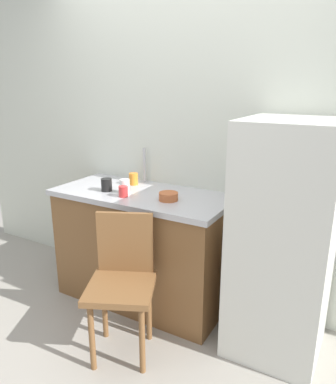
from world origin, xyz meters
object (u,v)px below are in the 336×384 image
Objects in this scene: cup_black at (107,185)px; cup_white at (125,186)px; chair at (122,279)px; cup_red at (123,191)px; refrigerator at (284,240)px; cup_orange at (133,179)px; terracotta_bowl at (169,196)px.

cup_white is at bearing 7.67° from cup_black.
cup_black reaches higher than chair.
cup_black is 0.91× the size of cup_white.
cup_red reaches higher than chair.
refrigerator is at bearing 7.41° from chair.
cup_orange is (0.07, 0.25, -0.00)m from cup_black.
chair is at bearing -147.55° from refrigerator.
cup_orange is (-0.45, 0.22, 0.02)m from terracotta_bowl.
cup_orange is (-0.39, 0.69, 0.43)m from chair.
cup_white reaches higher than cup_black.
cup_red is (-0.32, -0.09, 0.01)m from terracotta_bowl.
refrigerator is 19.05× the size of cup_red.
cup_black reaches higher than cup_red.
cup_orange reaches higher than terracotta_bowl.
chair is 11.49× the size of cup_red.
cup_white reaches higher than terracotta_bowl.
chair is at bearing -60.78° from cup_orange.
cup_black reaches higher than terracotta_bowl.
cup_white is 1.12× the size of cup_orange.
cup_orange reaches higher than cup_red.
terracotta_bowl is 0.36m from cup_white.
cup_red is at bearing 99.00° from chair.
refrigerator is 1.32m from cup_black.
chair is 9.30× the size of cup_black.
cup_orange is at bearing 109.74° from cup_white.
terracotta_bowl is 1.72× the size of cup_red.
cup_red is 0.81× the size of cup_black.
cup_black is (-0.52, -0.03, 0.02)m from terracotta_bowl.
refrigerator is 0.81m from terracotta_bowl.
terracotta_bowl is (-0.79, -0.06, 0.18)m from refrigerator.
chair is (-0.84, -0.54, -0.24)m from refrigerator.
cup_white is (0.15, 0.02, 0.00)m from cup_black.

